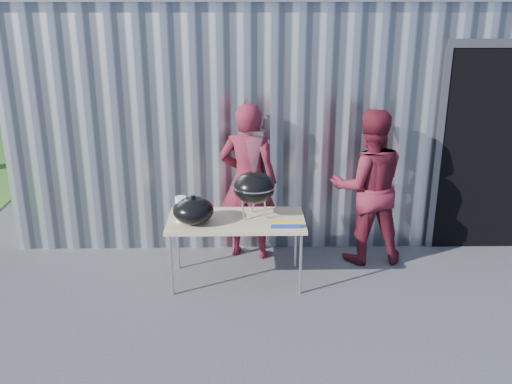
{
  "coord_description": "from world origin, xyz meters",
  "views": [
    {
      "loc": [
        -0.28,
        -4.99,
        3.09
      ],
      "look_at": [
        -0.18,
        0.85,
        1.05
      ],
      "focal_mm": 40.0,
      "sensor_mm": 36.0,
      "label": 1
    }
  ],
  "objects_px": {
    "folding_table": "(236,222)",
    "person_cook": "(248,182)",
    "person_bystander": "(368,187)",
    "kettle_grill": "(254,181)"
  },
  "relations": [
    {
      "from": "person_cook",
      "to": "person_bystander",
      "type": "distance_m",
      "value": 1.42
    },
    {
      "from": "kettle_grill",
      "to": "person_cook",
      "type": "relative_size",
      "value": 0.49
    },
    {
      "from": "kettle_grill",
      "to": "person_bystander",
      "type": "distance_m",
      "value": 1.45
    },
    {
      "from": "folding_table",
      "to": "person_cook",
      "type": "xyz_separation_m",
      "value": [
        0.14,
        0.68,
        0.25
      ]
    },
    {
      "from": "folding_table",
      "to": "person_cook",
      "type": "distance_m",
      "value": 0.74
    },
    {
      "from": "person_cook",
      "to": "person_bystander",
      "type": "height_order",
      "value": "person_cook"
    },
    {
      "from": "folding_table",
      "to": "person_bystander",
      "type": "distance_m",
      "value": 1.66
    },
    {
      "from": "kettle_grill",
      "to": "person_bystander",
      "type": "height_order",
      "value": "person_bystander"
    },
    {
      "from": "folding_table",
      "to": "kettle_grill",
      "type": "xyz_separation_m",
      "value": [
        0.2,
        0.06,
        0.46
      ]
    },
    {
      "from": "folding_table",
      "to": "kettle_grill",
      "type": "relative_size",
      "value": 1.59
    }
  ]
}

